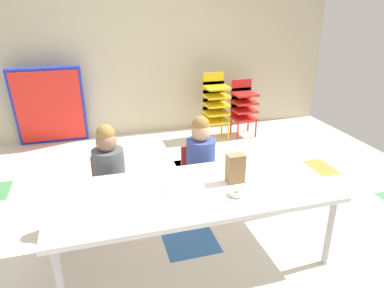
{
  "coord_description": "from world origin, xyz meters",
  "views": [
    {
      "loc": [
        -0.66,
        -2.78,
        1.85
      ],
      "look_at": [
        0.04,
        -0.39,
        0.84
      ],
      "focal_mm": 33.2,
      "sensor_mm": 36.0,
      "label": 1
    }
  ],
  "objects": [
    {
      "name": "seated_child_middle_seat",
      "position": [
        0.23,
        -0.0,
        0.55
      ],
      "size": [
        0.34,
        0.34,
        0.92
      ],
      "color": "red",
      "rests_on": "ground_plane"
    },
    {
      "name": "seated_child_near_camera",
      "position": [
        -0.58,
        -0.0,
        0.55
      ],
      "size": [
        0.32,
        0.31,
        0.92
      ],
      "color": "red",
      "rests_on": "ground_plane"
    },
    {
      "name": "craft_table",
      "position": [
        -0.03,
        -0.64,
        0.55
      ],
      "size": [
        2.02,
        0.82,
        0.59
      ],
      "color": "white",
      "rests_on": "ground_plane"
    },
    {
      "name": "donut_powdered_on_plate",
      "position": [
        0.23,
        -0.81,
        0.61
      ],
      "size": [
        0.11,
        0.11,
        0.03
      ],
      "primitive_type": "torus",
      "color": "white",
      "rests_on": "craft_table"
    },
    {
      "name": "folded_activity_table",
      "position": [
        -1.21,
        2.11,
        0.54
      ],
      "size": [
        0.9,
        0.29,
        1.09
      ],
      "color": "#1E33BF",
      "rests_on": "ground_plane"
    },
    {
      "name": "back_wall",
      "position": [
        0.0,
        2.31,
        1.38
      ],
      "size": [
        5.87,
        0.1,
        2.77
      ],
      "primitive_type": "cube",
      "color": "beige",
      "rests_on": "ground_plane"
    },
    {
      "name": "ground_plane",
      "position": [
        0.0,
        0.01,
        -0.01
      ],
      "size": [
        5.87,
        4.61,
        0.02
      ],
      "color": "silver"
    },
    {
      "name": "kid_chair_yellow_stack",
      "position": [
        1.01,
        1.77,
        0.52
      ],
      "size": [
        0.32,
        0.3,
        0.92
      ],
      "color": "yellow",
      "rests_on": "ground_plane"
    },
    {
      "name": "kid_chair_red_stack",
      "position": [
        1.44,
        1.77,
        0.46
      ],
      "size": [
        0.32,
        0.3,
        0.8
      ],
      "color": "red",
      "rests_on": "ground_plane"
    },
    {
      "name": "paper_plate_center_table",
      "position": [
        -0.16,
        -0.58,
        0.59
      ],
      "size": [
        0.18,
        0.18,
        0.01
      ],
      "primitive_type": "cylinder",
      "color": "white",
      "rests_on": "craft_table"
    },
    {
      "name": "paper_bag_brown",
      "position": [
        0.31,
        -0.6,
        0.7
      ],
      "size": [
        0.13,
        0.09,
        0.22
      ],
      "primitive_type": "cube",
      "color": "#9E754C",
      "rests_on": "craft_table"
    },
    {
      "name": "paper_plate_near_edge",
      "position": [
        0.23,
        -0.81,
        0.59
      ],
      "size": [
        0.18,
        0.18,
        0.01
      ],
      "primitive_type": "cylinder",
      "color": "white",
      "rests_on": "craft_table"
    }
  ]
}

